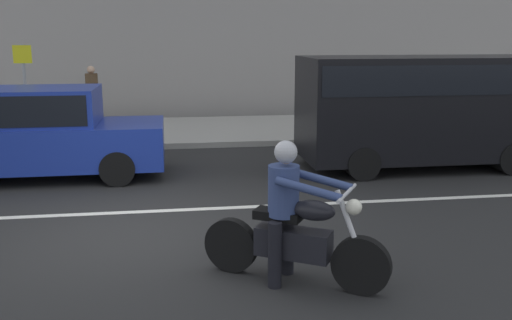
# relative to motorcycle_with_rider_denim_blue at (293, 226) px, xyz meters

# --- Properties ---
(ground_plane) EXTENTS (80.00, 80.00, 0.00)m
(ground_plane) POSITION_rel_motorcycle_with_rider_denim_blue_xyz_m (-1.89, 1.94, -0.65)
(ground_plane) COLOR black
(sidewalk_slab) EXTENTS (40.00, 4.40, 0.14)m
(sidewalk_slab) POSITION_rel_motorcycle_with_rider_denim_blue_xyz_m (-1.89, 9.94, -0.58)
(sidewalk_slab) COLOR #99968E
(sidewalk_slab) RESTS_ON ground_plane
(lane_marking_stripe) EXTENTS (18.00, 0.14, 0.01)m
(lane_marking_stripe) POSITION_rel_motorcycle_with_rider_denim_blue_xyz_m (-2.66, 2.84, -0.65)
(lane_marking_stripe) COLOR silver
(lane_marking_stripe) RESTS_ON ground_plane
(motorcycle_with_rider_denim_blue) EXTENTS (1.89, 1.23, 1.59)m
(motorcycle_with_rider_denim_blue) POSITION_rel_motorcycle_with_rider_denim_blue_xyz_m (0.00, 0.00, 0.00)
(motorcycle_with_rider_denim_blue) COLOR black
(motorcycle_with_rider_denim_blue) RESTS_ON ground_plane
(parked_sedan_cobalt_blue) EXTENTS (4.38, 1.82, 1.72)m
(parked_sedan_cobalt_blue) POSITION_rel_motorcycle_with_rider_denim_blue_xyz_m (-3.70, 5.29, 0.23)
(parked_sedan_cobalt_blue) COLOR navy
(parked_sedan_cobalt_blue) RESTS_ON ground_plane
(parked_van_black) EXTENTS (4.90, 1.96, 2.26)m
(parked_van_black) POSITION_rel_motorcycle_with_rider_denim_blue_xyz_m (3.79, 5.08, 0.66)
(parked_van_black) COLOR black
(parked_van_black) RESTS_ON ground_plane
(street_sign_post) EXTENTS (0.44, 0.08, 2.32)m
(street_sign_post) POSITION_rel_motorcycle_with_rider_denim_blue_xyz_m (-4.84, 9.19, 0.90)
(street_sign_post) COLOR gray
(street_sign_post) RESTS_ON sidewalk_slab
(pedestrian_bystander) EXTENTS (0.34, 0.34, 1.70)m
(pedestrian_bystander) POSITION_rel_motorcycle_with_rider_denim_blue_xyz_m (-3.40, 10.54, 0.48)
(pedestrian_bystander) COLOR black
(pedestrian_bystander) RESTS_ON sidewalk_slab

